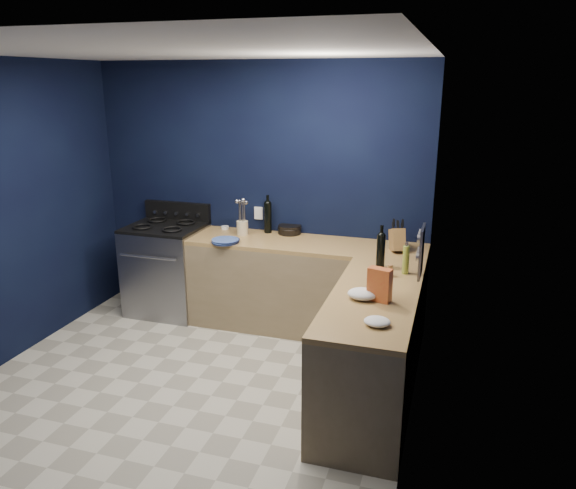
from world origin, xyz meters
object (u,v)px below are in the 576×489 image
at_px(plate_stack, 225,241).
at_px(utensil_crock, 242,228).
at_px(crouton_bag, 380,285).
at_px(gas_range, 167,270).
at_px(knife_block, 397,240).

distance_m(plate_stack, utensil_crock, 0.32).
bearing_deg(crouton_bag, gas_range, 168.50).
bearing_deg(crouton_bag, knife_block, 106.53).
xyz_separation_m(plate_stack, utensil_crock, (0.06, 0.31, 0.06)).
xyz_separation_m(knife_block, crouton_bag, (0.02, -1.24, 0.02)).
relative_size(utensil_crock, knife_block, 0.70).
bearing_deg(crouton_bag, utensil_crock, 155.54).
height_order(knife_block, crouton_bag, crouton_bag).
relative_size(gas_range, crouton_bag, 3.78).
bearing_deg(utensil_crock, crouton_bag, -40.13).
relative_size(plate_stack, utensil_crock, 1.83).
bearing_deg(gas_range, knife_block, 0.13).
bearing_deg(gas_range, utensil_crock, 6.02).
bearing_deg(knife_block, crouton_bag, -109.08).
height_order(plate_stack, knife_block, knife_block).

